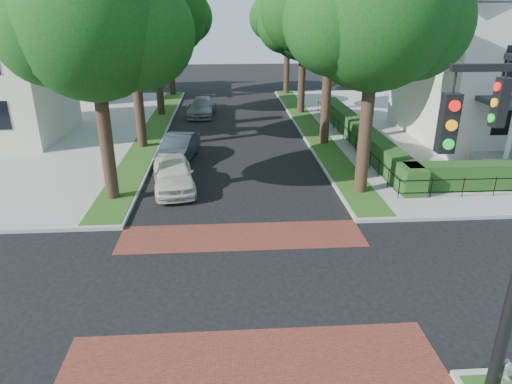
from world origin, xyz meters
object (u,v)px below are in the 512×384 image
(parked_car_front, at_px, (173,173))
(fire_hydrant, at_px, (504,375))
(parked_car_middle, at_px, (179,148))
(parked_car_rear, at_px, (202,107))

(parked_car_front, xyz_separation_m, fire_hydrant, (8.30, -12.81, -0.24))
(parked_car_middle, xyz_separation_m, fire_hydrant, (8.44, -17.10, -0.19))
(parked_car_middle, distance_m, parked_car_rear, 11.47)
(parked_car_middle, bearing_deg, parked_car_front, -78.79)
(parked_car_middle, bearing_deg, parked_car_rear, 95.36)
(parked_car_middle, height_order, fire_hydrant, parked_car_middle)
(fire_hydrant, bearing_deg, parked_car_front, 123.65)
(parked_car_middle, relative_size, parked_car_rear, 0.93)
(parked_car_middle, distance_m, fire_hydrant, 19.07)
(parked_car_front, relative_size, parked_car_rear, 0.96)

